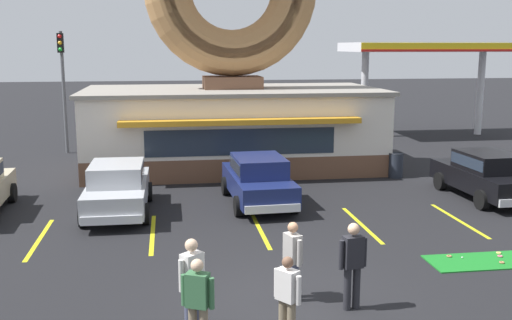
# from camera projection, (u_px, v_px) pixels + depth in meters

# --- Properties ---
(ground_plane) EXTENTS (160.00, 160.00, 0.00)m
(ground_plane) POSITION_uv_depth(u_px,v_px,m) (292.00, 303.00, 12.09)
(ground_plane) COLOR black
(donut_shop_building) EXTENTS (12.30, 6.75, 10.96)m
(donut_shop_building) POSITION_uv_depth(u_px,v_px,m) (232.00, 79.00, 24.99)
(donut_shop_building) COLOR brown
(donut_shop_building) RESTS_ON ground
(putting_mat) EXTENTS (3.39, 1.15, 0.03)m
(putting_mat) POSITION_uv_depth(u_px,v_px,m) (497.00, 260.00, 14.44)
(putting_mat) COLOR #197523
(putting_mat) RESTS_ON ground
(mini_donut_near_left) EXTENTS (0.13, 0.13, 0.04)m
(mini_donut_near_left) POSITION_uv_depth(u_px,v_px,m) (500.00, 256.00, 14.65)
(mini_donut_near_left) COLOR #D8667F
(mini_donut_near_left) RESTS_ON putting_mat
(mini_donut_near_right) EXTENTS (0.13, 0.13, 0.04)m
(mini_donut_near_right) POSITION_uv_depth(u_px,v_px,m) (449.00, 256.00, 14.65)
(mini_donut_near_right) COLOR #A5724C
(mini_donut_near_right) RESTS_ON putting_mat
(mini_donut_mid_left) EXTENTS (0.13, 0.13, 0.04)m
(mini_donut_mid_left) POSITION_uv_depth(u_px,v_px,m) (502.00, 262.00, 14.22)
(mini_donut_mid_left) COLOR #A5724C
(mini_donut_mid_left) RESTS_ON putting_mat
(mini_donut_mid_right) EXTENTS (0.13, 0.13, 0.04)m
(mini_donut_mid_right) POSITION_uv_depth(u_px,v_px,m) (499.00, 253.00, 14.87)
(mini_donut_mid_right) COLOR #E5C666
(mini_donut_mid_right) RESTS_ON putting_mat
(golf_ball) EXTENTS (0.04, 0.04, 0.04)m
(golf_ball) POSITION_uv_depth(u_px,v_px,m) (462.00, 257.00, 14.54)
(golf_ball) COLOR white
(golf_ball) RESTS_ON putting_mat
(car_black) EXTENTS (2.11, 4.62, 1.60)m
(car_black) POSITION_uv_depth(u_px,v_px,m) (485.00, 173.00, 20.25)
(car_black) COLOR black
(car_black) RESTS_ON ground
(car_navy) EXTENTS (2.13, 4.63, 1.60)m
(car_navy) POSITION_uv_depth(u_px,v_px,m) (258.00, 178.00, 19.51)
(car_navy) COLOR navy
(car_navy) RESTS_ON ground
(car_silver) EXTENTS (2.00, 4.57, 1.60)m
(car_silver) POSITION_uv_depth(u_px,v_px,m) (118.00, 186.00, 18.39)
(car_silver) COLOR #B2B5BA
(car_silver) RESTS_ON ground
(pedestrian_blue_sweater_man) EXTENTS (0.42, 0.49, 1.55)m
(pedestrian_blue_sweater_man) POSITION_uv_depth(u_px,v_px,m) (287.00, 295.00, 10.39)
(pedestrian_blue_sweater_man) COLOR #7F7056
(pedestrian_blue_sweater_man) RESTS_ON ground
(pedestrian_hooded_kid) EXTENTS (0.48, 0.43, 1.77)m
(pedestrian_hooded_kid) POSITION_uv_depth(u_px,v_px,m) (192.00, 281.00, 10.68)
(pedestrian_hooded_kid) COLOR #474C66
(pedestrian_hooded_kid) RESTS_ON ground
(pedestrian_leather_jacket_man) EXTENTS (0.55, 0.38, 1.64)m
(pedestrian_leather_jacket_man) POSITION_uv_depth(u_px,v_px,m) (198.00, 301.00, 10.02)
(pedestrian_leather_jacket_man) COLOR #7F7056
(pedestrian_leather_jacket_man) RESTS_ON ground
(pedestrian_clipboard_woman) EXTENTS (0.59, 0.31, 1.76)m
(pedestrian_clipboard_woman) POSITION_uv_depth(u_px,v_px,m) (353.00, 262.00, 11.64)
(pedestrian_clipboard_woman) COLOR #232328
(pedestrian_clipboard_woman) RESTS_ON ground
(pedestrian_beanie_man) EXTENTS (0.36, 0.57, 1.64)m
(pedestrian_beanie_man) POSITION_uv_depth(u_px,v_px,m) (293.00, 257.00, 12.10)
(pedestrian_beanie_man) COLOR #474C66
(pedestrian_beanie_man) RESTS_ON ground
(trash_bin) EXTENTS (0.57, 0.57, 0.97)m
(trash_bin) POSITION_uv_depth(u_px,v_px,m) (396.00, 165.00, 23.57)
(trash_bin) COLOR #232833
(trash_bin) RESTS_ON ground
(traffic_light_pole) EXTENTS (0.28, 0.47, 5.80)m
(traffic_light_pole) POSITION_uv_depth(u_px,v_px,m) (63.00, 76.00, 28.29)
(traffic_light_pole) COLOR #595B60
(traffic_light_pole) RESTS_ON ground
(gas_station_canopy) EXTENTS (9.00, 4.46, 5.30)m
(gas_station_canopy) POSITION_uv_depth(u_px,v_px,m) (425.00, 50.00, 33.77)
(gas_station_canopy) COLOR silver
(gas_station_canopy) RESTS_ON ground
(parking_stripe_far_left) EXTENTS (0.12, 3.60, 0.01)m
(parking_stripe_far_left) POSITION_uv_depth(u_px,v_px,m) (40.00, 239.00, 16.10)
(parking_stripe_far_left) COLOR yellow
(parking_stripe_far_left) RESTS_ON ground
(parking_stripe_left) EXTENTS (0.12, 3.60, 0.01)m
(parking_stripe_left) POSITION_uv_depth(u_px,v_px,m) (153.00, 234.00, 16.54)
(parking_stripe_left) COLOR yellow
(parking_stripe_left) RESTS_ON ground
(parking_stripe_mid_left) EXTENTS (0.12, 3.60, 0.01)m
(parking_stripe_mid_left) POSITION_uv_depth(u_px,v_px,m) (260.00, 229.00, 16.97)
(parking_stripe_mid_left) COLOR yellow
(parking_stripe_mid_left) RESTS_ON ground
(parking_stripe_centre) EXTENTS (0.12, 3.60, 0.01)m
(parking_stripe_centre) POSITION_uv_depth(u_px,v_px,m) (361.00, 224.00, 17.40)
(parking_stripe_centre) COLOR yellow
(parking_stripe_centre) RESTS_ON ground
(parking_stripe_mid_right) EXTENTS (0.12, 3.60, 0.01)m
(parking_stripe_mid_right) POSITION_uv_depth(u_px,v_px,m) (458.00, 220.00, 17.83)
(parking_stripe_mid_right) COLOR yellow
(parking_stripe_mid_right) RESTS_ON ground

